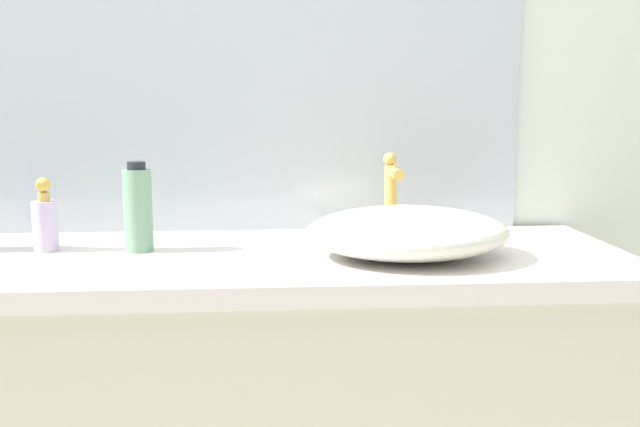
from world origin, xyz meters
name	(u,v)px	position (x,y,z in m)	size (l,w,h in m)	color
bathroom_wall_rear	(204,28)	(0.00, 0.73, 1.30)	(6.00, 0.06, 2.60)	silver
sink_basin	(407,232)	(0.40, 0.38, 0.89)	(0.38, 0.32, 0.09)	silver
faucet	(391,189)	(0.40, 0.56, 0.95)	(0.03, 0.13, 0.18)	#DEAF52
soap_dispenser	(45,221)	(-0.30, 0.48, 0.91)	(0.05, 0.05, 0.15)	silver
lotion_bottle	(138,209)	(-0.12, 0.47, 0.93)	(0.06, 0.06, 0.18)	#73A381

